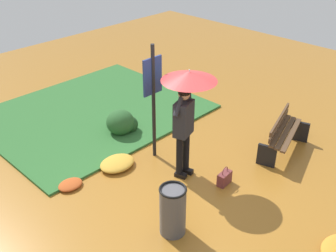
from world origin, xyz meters
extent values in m
plane|color=#9E6623|center=(0.00, 0.00, 0.00)|extent=(18.00, 18.00, 0.00)
cube|color=#2D662D|center=(0.52, 3.37, 0.03)|extent=(4.80, 4.00, 0.05)
cylinder|color=black|center=(0.14, 0.18, 0.43)|extent=(0.12, 0.12, 0.86)
cylinder|color=black|center=(0.32, 0.18, 0.43)|extent=(0.12, 0.12, 0.86)
cube|color=black|center=(0.14, 0.14, 0.04)|extent=(0.17, 0.24, 0.08)
cube|color=black|center=(0.32, 0.14, 0.04)|extent=(0.17, 0.24, 0.08)
cube|color=#232328|center=(0.23, 0.18, 1.18)|extent=(0.43, 0.34, 0.64)
sphere|color=tan|center=(0.23, 0.18, 1.64)|extent=(0.20, 0.20, 0.20)
ellipsoid|color=black|center=(0.23, 0.18, 1.67)|extent=(0.20, 0.20, 0.15)
cylinder|color=#232328|center=(0.01, 0.16, 1.39)|extent=(0.18, 0.13, 0.18)
cylinder|color=#232328|center=(0.05, 0.15, 1.48)|extent=(0.24, 0.11, 0.33)
cube|color=black|center=(0.14, 0.16, 1.62)|extent=(0.07, 0.04, 0.14)
cylinder|color=#232328|center=(0.39, 0.19, 1.42)|extent=(0.11, 0.10, 0.09)
cylinder|color=#232328|center=(0.38, 0.20, 1.51)|extent=(0.10, 0.09, 0.23)
cylinder|color=#A5A5AD|center=(0.37, 0.20, 1.83)|extent=(0.02, 0.02, 0.41)
cone|color=#B22D2D|center=(0.37, 0.20, 1.92)|extent=(0.96, 0.96, 0.16)
sphere|color=#A5A5AD|center=(0.37, 0.20, 2.03)|extent=(0.02, 0.02, 0.02)
cylinder|color=black|center=(0.31, 1.01, 1.15)|extent=(0.07, 0.07, 2.30)
cube|color=navy|center=(0.31, 1.02, 1.70)|extent=(0.44, 0.04, 0.70)
cube|color=silver|center=(0.31, 1.04, 1.70)|extent=(0.38, 0.01, 0.64)
cube|color=brown|center=(0.53, -0.56, 0.12)|extent=(0.31, 0.17, 0.24)
torus|color=brown|center=(0.53, -0.56, 0.28)|extent=(0.18, 0.03, 0.18)
cube|color=black|center=(1.55, -0.77, 0.22)|extent=(0.16, 0.36, 0.44)
cube|color=black|center=(2.83, -0.77, 0.22)|extent=(0.16, 0.36, 0.44)
cube|color=#513823|center=(2.19, -0.89, 0.46)|extent=(1.37, 0.50, 0.04)
cube|color=#513823|center=(2.19, -0.77, 0.46)|extent=(1.37, 0.50, 0.04)
cube|color=#513823|center=(2.19, -0.65, 0.46)|extent=(1.37, 0.50, 0.04)
cube|color=#513823|center=(2.19, -0.60, 0.56)|extent=(1.35, 0.44, 0.10)
cube|color=#513823|center=(2.19, -0.60, 0.70)|extent=(1.35, 0.44, 0.10)
cylinder|color=#4C4C51|center=(-0.97, -0.71, 0.40)|extent=(0.40, 0.40, 0.80)
torus|color=black|center=(-0.97, -0.71, 0.82)|extent=(0.42, 0.42, 0.04)
ellipsoid|color=#285628|center=(0.39, 2.15, 0.27)|extent=(0.61, 0.61, 0.55)
ellipsoid|color=#1E421E|center=(0.57, 2.06, 0.18)|extent=(0.37, 0.37, 0.37)
ellipsoid|color=gold|center=(-0.47, 1.23, 0.08)|extent=(0.70, 0.56, 0.15)
ellipsoid|color=#B74C1E|center=(-1.46, 1.35, 0.05)|extent=(0.45, 0.36, 0.10)
camera|label=1|loc=(-4.32, -3.89, 4.51)|focal=43.04mm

